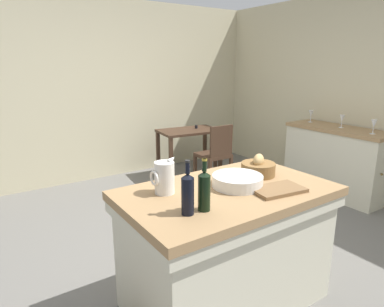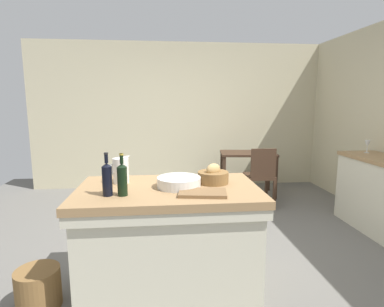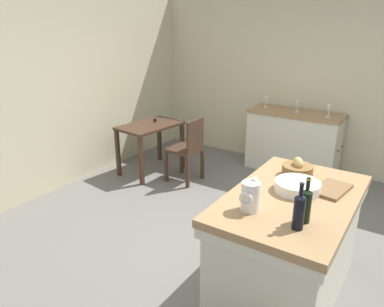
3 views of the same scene
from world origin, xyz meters
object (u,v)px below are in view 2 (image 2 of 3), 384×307
(wine_bottle_amber, at_px, (107,178))
(wine_glass_middle, at_px, (367,144))
(bread_basket, at_px, (213,176))
(wicker_hamper, at_px, (38,288))
(wash_bowl, at_px, (179,182))
(wooden_chair, at_px, (260,175))
(wine_bottle_dark, at_px, (122,179))
(island_table, at_px, (169,235))
(cutting_board, at_px, (203,193))
(pitcher, at_px, (121,170))
(writing_desk, at_px, (248,159))

(wine_bottle_amber, distance_m, wine_glass_middle, 3.39)
(bread_basket, height_order, wicker_hamper, bread_basket)
(wine_bottle_amber, bearing_deg, wash_bowl, 18.50)
(wooden_chair, relative_size, wash_bowl, 2.59)
(wooden_chair, bearing_deg, wine_bottle_amber, -131.37)
(wash_bowl, height_order, wine_bottle_dark, wine_bottle_dark)
(wash_bowl, height_order, wine_glass_middle, wine_glass_middle)
(wooden_chair, relative_size, bread_basket, 3.53)
(island_table, distance_m, wooden_chair, 2.36)
(island_table, xyz_separation_m, cutting_board, (0.25, -0.22, 0.42))
(pitcher, xyz_separation_m, cutting_board, (0.63, -0.39, -0.10))
(wooden_chair, bearing_deg, pitcher, -135.84)
(island_table, relative_size, wine_bottle_dark, 4.65)
(island_table, relative_size, wooden_chair, 1.59)
(island_table, relative_size, cutting_board, 4.15)
(wine_bottle_dark, relative_size, wine_glass_middle, 1.86)
(wine_bottle_dark, bearing_deg, bread_basket, 21.63)
(wine_bottle_amber, bearing_deg, wooden_chair, 48.63)
(writing_desk, distance_m, wooden_chair, 0.66)
(wooden_chair, distance_m, wash_bowl, 2.35)
(wash_bowl, distance_m, cutting_board, 0.27)
(wine_bottle_dark, bearing_deg, wicker_hamper, 174.85)
(wooden_chair, distance_m, wicker_hamper, 3.16)
(pitcher, bearing_deg, wine_glass_middle, 20.86)
(wine_bottle_dark, bearing_deg, cutting_board, -3.40)
(bread_basket, bearing_deg, wine_bottle_amber, -161.53)
(pitcher, height_order, wine_bottle_amber, wine_bottle_amber)
(island_table, relative_size, wine_bottle_amber, 4.56)
(wooden_chair, height_order, cutting_board, cutting_board)
(wine_bottle_amber, relative_size, wicker_hamper, 0.96)
(writing_desk, xyz_separation_m, wash_bowl, (-1.31, -2.56, 0.31))
(wine_bottle_amber, distance_m, wicker_hamper, 1.02)
(cutting_board, height_order, wine_bottle_amber, wine_bottle_amber)
(pitcher, bearing_deg, bread_basket, -5.83)
(cutting_board, xyz_separation_m, wine_bottle_amber, (-0.69, 0.04, 0.12))
(wooden_chair, xyz_separation_m, wine_bottle_amber, (-1.83, -2.08, 0.52))
(wash_bowl, bearing_deg, wicker_hamper, -173.47)
(island_table, height_order, wine_glass_middle, wine_glass_middle)
(writing_desk, bearing_deg, cutting_board, -112.39)
(wooden_chair, height_order, wine_glass_middle, wine_glass_middle)
(island_table, distance_m, bread_basket, 0.60)
(cutting_board, bearing_deg, wine_bottle_dark, 176.60)
(pitcher, bearing_deg, wine_bottle_dark, -81.04)
(wine_glass_middle, bearing_deg, wine_bottle_amber, -153.90)
(island_table, distance_m, wine_glass_middle, 2.97)
(wooden_chair, height_order, bread_basket, bread_basket)
(wooden_chair, distance_m, wine_glass_middle, 1.45)
(cutting_board, relative_size, wine_bottle_dark, 1.12)
(writing_desk, bearing_deg, wine_bottle_amber, -123.77)
(island_table, height_order, wooden_chair, wooden_chair)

